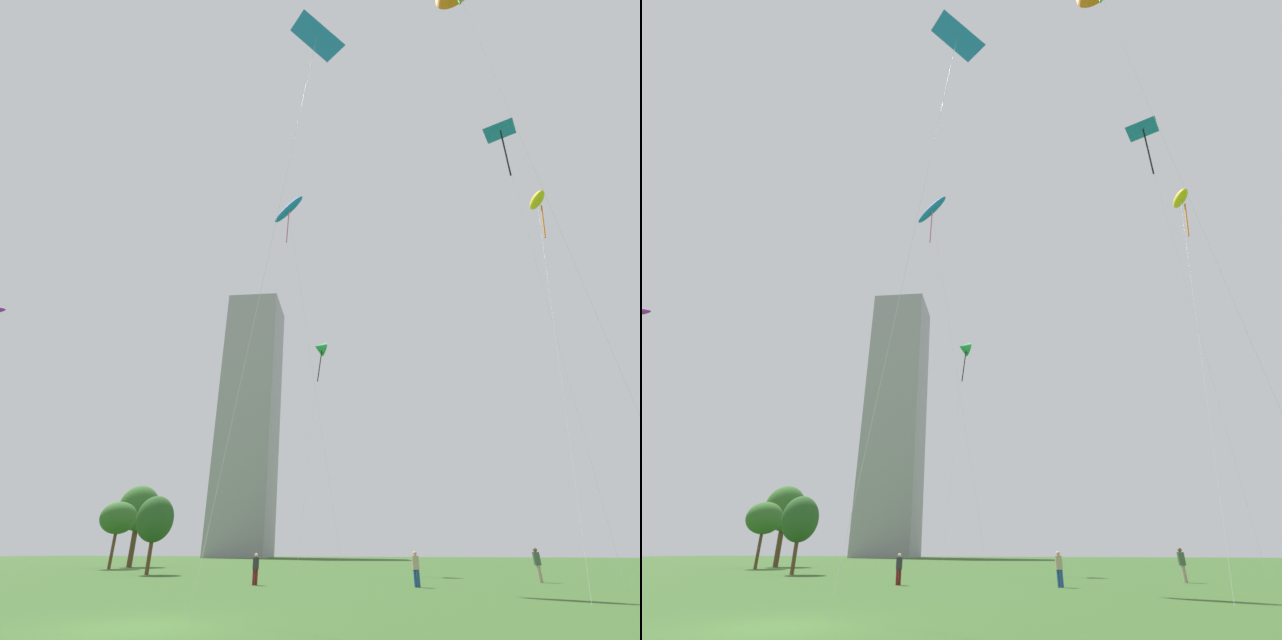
{
  "view_description": "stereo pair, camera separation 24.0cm",
  "coord_description": "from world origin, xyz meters",
  "views": [
    {
      "loc": [
        8.14,
        -11.15,
        1.66
      ],
      "look_at": [
        1.84,
        9.34,
        12.89
      ],
      "focal_mm": 24.78,
      "sensor_mm": 36.0,
      "label": 1
    },
    {
      "loc": [
        8.37,
        -11.08,
        1.66
      ],
      "look_at": [
        1.84,
        9.34,
        12.89
      ],
      "focal_mm": 24.78,
      "sensor_mm": 36.0,
      "label": 2
    }
  ],
  "objects": [
    {
      "name": "park_tree_1",
      "position": [
        -27.49,
        31.64,
        4.75
      ],
      "size": [
        3.74,
        3.74,
        6.36
      ],
      "color": "brown",
      "rests_on": "ground"
    },
    {
      "name": "person_standing_2",
      "position": [
        11.73,
        21.38,
        1.06
      ],
      "size": [
        0.41,
        0.41,
        1.83
      ],
      "rotation": [
        0.0,
        0.0,
        1.2
      ],
      "color": "tan",
      "rests_on": "ground"
    },
    {
      "name": "person_standing_3",
      "position": [
        -3.43,
        14.39,
        0.89
      ],
      "size": [
        0.34,
        0.34,
        1.54
      ],
      "rotation": [
        0.0,
        0.0,
        3.92
      ],
      "color": "maroon",
      "rests_on": "ground"
    },
    {
      "name": "kite_flying_1",
      "position": [
        -4.84,
        30.93,
        21.24
      ],
      "size": [
        2.07,
        4.49,
        22.16
      ],
      "color": "silver",
      "rests_on": "ground"
    },
    {
      "name": "kite_flying_5",
      "position": [
        -4.43,
        19.36,
        30.86
      ],
      "size": [
        4.32,
        9.63,
        31.91
      ],
      "color": "silver",
      "rests_on": "ground"
    },
    {
      "name": "kite_flying_3",
      "position": [
        13.88,
        12.6,
        27.14
      ],
      "size": [
        2.85,
        4.58,
        27.93
      ],
      "color": "silver",
      "rests_on": "ground"
    },
    {
      "name": "person_standing_1",
      "position": [
        5.19,
        15.4,
        0.94
      ],
      "size": [
        0.36,
        0.36,
        1.63
      ],
      "rotation": [
        0.0,
        0.0,
        6.12
      ],
      "color": "#1E478C",
      "rests_on": "ground"
    },
    {
      "name": "park_tree_2",
      "position": [
        -29.58,
        37.4,
        6.16
      ],
      "size": [
        4.65,
        4.65,
        8.73
      ],
      "color": "brown",
      "rests_on": "ground"
    },
    {
      "name": "distant_highrise_0",
      "position": [
        -51.72,
        110.12,
        38.47
      ],
      "size": [
        19.03,
        19.34,
        76.94
      ],
      "primitive_type": "cube",
      "rotation": [
        0.0,
        0.0,
        0.21
      ],
      "color": "#939399",
      "rests_on": "ground"
    },
    {
      "name": "kite_flying_4",
      "position": [
        15.75,
        15.66,
        23.29
      ],
      "size": [
        4.51,
        8.26,
        23.96
      ],
      "color": "silver",
      "rests_on": "ground"
    },
    {
      "name": "park_tree_0",
      "position": [
        -16.33,
        22.57,
        3.94
      ],
      "size": [
        2.93,
        2.93,
        5.71
      ],
      "color": "brown",
      "rests_on": "ground"
    },
    {
      "name": "kite_flying_6",
      "position": [
        3.87,
        2.2,
        26.25
      ],
      "size": [
        4.95,
        2.42,
        27.66
      ],
      "color": "silver",
      "rests_on": "ground"
    },
    {
      "name": "ground",
      "position": [
        0.0,
        0.0,
        0.0
      ],
      "size": [
        280.0,
        280.0,
        0.0
      ],
      "primitive_type": "plane",
      "color": "#335623"
    }
  ]
}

